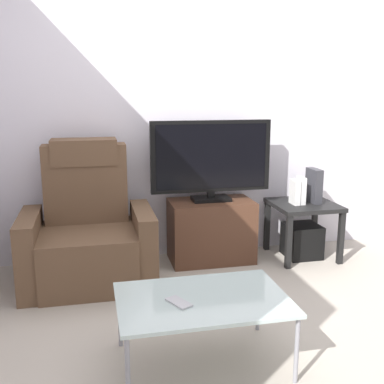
{
  "coord_description": "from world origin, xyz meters",
  "views": [
    {
      "loc": [
        -1.02,
        -2.79,
        1.45
      ],
      "look_at": [
        -0.28,
        0.5,
        0.7
      ],
      "focal_mm": 42.8,
      "sensor_mm": 36.0,
      "label": 1
    }
  ],
  "objects_px": {
    "book_middle": "(301,191)",
    "game_console": "(314,186)",
    "coffee_table": "(202,302)",
    "tv_stand": "(211,231)",
    "cell_phone": "(179,302)",
    "side_table": "(303,212)",
    "subwoofer_box": "(302,241)",
    "television": "(211,159)",
    "book_leftmost": "(295,192)",
    "recliner_armchair": "(88,234)"
  },
  "relations": [
    {
      "from": "recliner_armchair",
      "to": "coffee_table",
      "type": "relative_size",
      "value": 1.2
    },
    {
      "from": "game_console",
      "to": "cell_phone",
      "type": "height_order",
      "value": "game_console"
    },
    {
      "from": "tv_stand",
      "to": "book_leftmost",
      "type": "distance_m",
      "value": 0.79
    },
    {
      "from": "book_middle",
      "to": "side_table",
      "type": "bearing_deg",
      "value": 23.79
    },
    {
      "from": "game_console",
      "to": "coffee_table",
      "type": "xyz_separation_m",
      "value": [
        -1.35,
        -1.41,
        -0.28
      ]
    },
    {
      "from": "tv_stand",
      "to": "television",
      "type": "xyz_separation_m",
      "value": [
        0.0,
        0.02,
        0.62
      ]
    },
    {
      "from": "coffee_table",
      "to": "game_console",
      "type": "bearing_deg",
      "value": 46.3
    },
    {
      "from": "cell_phone",
      "to": "book_leftmost",
      "type": "bearing_deg",
      "value": 21.46
    },
    {
      "from": "recliner_armchair",
      "to": "subwoofer_box",
      "type": "height_order",
      "value": "recliner_armchair"
    },
    {
      "from": "television",
      "to": "recliner_armchair",
      "type": "relative_size",
      "value": 0.95
    },
    {
      "from": "game_console",
      "to": "cell_phone",
      "type": "distance_m",
      "value": 2.09
    },
    {
      "from": "television",
      "to": "book_middle",
      "type": "height_order",
      "value": "television"
    },
    {
      "from": "book_leftmost",
      "to": "television",
      "type": "bearing_deg",
      "value": 170.08
    },
    {
      "from": "television",
      "to": "game_console",
      "type": "height_order",
      "value": "television"
    },
    {
      "from": "tv_stand",
      "to": "recliner_armchair",
      "type": "height_order",
      "value": "recliner_armchair"
    },
    {
      "from": "television",
      "to": "cell_phone",
      "type": "height_order",
      "value": "television"
    },
    {
      "from": "side_table",
      "to": "game_console",
      "type": "relative_size",
      "value": 1.82
    },
    {
      "from": "tv_stand",
      "to": "television",
      "type": "height_order",
      "value": "television"
    },
    {
      "from": "side_table",
      "to": "subwoofer_box",
      "type": "xyz_separation_m",
      "value": [
        0.0,
        -0.0,
        -0.26
      ]
    },
    {
      "from": "television",
      "to": "subwoofer_box",
      "type": "distance_m",
      "value": 1.11
    },
    {
      "from": "game_console",
      "to": "tv_stand",
      "type": "bearing_deg",
      "value": 175.2
    },
    {
      "from": "side_table",
      "to": "subwoofer_box",
      "type": "bearing_deg",
      "value": -45.0
    },
    {
      "from": "television",
      "to": "book_leftmost",
      "type": "relative_size",
      "value": 4.84
    },
    {
      "from": "side_table",
      "to": "cell_phone",
      "type": "xyz_separation_m",
      "value": [
        -1.39,
        -1.44,
        -0.02
      ]
    },
    {
      "from": "subwoofer_box",
      "to": "coffee_table",
      "type": "bearing_deg",
      "value": -131.93
    },
    {
      "from": "subwoofer_box",
      "to": "television",
      "type": "bearing_deg",
      "value": 172.66
    },
    {
      "from": "television",
      "to": "side_table",
      "type": "height_order",
      "value": "television"
    },
    {
      "from": "recliner_armchair",
      "to": "game_console",
      "type": "bearing_deg",
      "value": -6.65
    },
    {
      "from": "television",
      "to": "cell_phone",
      "type": "relative_size",
      "value": 6.83
    },
    {
      "from": "cell_phone",
      "to": "television",
      "type": "bearing_deg",
      "value": 43.23
    },
    {
      "from": "television",
      "to": "book_leftmost",
      "type": "bearing_deg",
      "value": -9.92
    },
    {
      "from": "television",
      "to": "book_leftmost",
      "type": "distance_m",
      "value": 0.78
    },
    {
      "from": "coffee_table",
      "to": "book_middle",
      "type": "bearing_deg",
      "value": 48.7
    },
    {
      "from": "television",
      "to": "cell_phone",
      "type": "bearing_deg",
      "value": -110.55
    },
    {
      "from": "book_middle",
      "to": "game_console",
      "type": "distance_m",
      "value": 0.14
    },
    {
      "from": "game_console",
      "to": "coffee_table",
      "type": "distance_m",
      "value": 1.97
    },
    {
      "from": "recliner_armchair",
      "to": "side_table",
      "type": "height_order",
      "value": "recliner_armchair"
    },
    {
      "from": "television",
      "to": "recliner_armchair",
      "type": "xyz_separation_m",
      "value": [
        -1.03,
        -0.22,
        -0.52
      ]
    },
    {
      "from": "book_middle",
      "to": "coffee_table",
      "type": "relative_size",
      "value": 0.26
    },
    {
      "from": "tv_stand",
      "to": "cell_phone",
      "type": "bearing_deg",
      "value": -110.79
    },
    {
      "from": "cell_phone",
      "to": "side_table",
      "type": "bearing_deg",
      "value": 19.73
    },
    {
      "from": "tv_stand",
      "to": "side_table",
      "type": "relative_size",
      "value": 1.32
    },
    {
      "from": "recliner_armchair",
      "to": "side_table",
      "type": "xyz_separation_m",
      "value": [
        1.85,
        0.11,
        0.04
      ]
    },
    {
      "from": "book_middle",
      "to": "coffee_table",
      "type": "xyz_separation_m",
      "value": [
        -1.21,
        -1.38,
        -0.25
      ]
    },
    {
      "from": "book_middle",
      "to": "book_leftmost",
      "type": "bearing_deg",
      "value": 180.0
    },
    {
      "from": "side_table",
      "to": "book_middle",
      "type": "bearing_deg",
      "value": -156.21
    },
    {
      "from": "coffee_table",
      "to": "cell_phone",
      "type": "bearing_deg",
      "value": -164.14
    },
    {
      "from": "book_leftmost",
      "to": "coffee_table",
      "type": "distance_m",
      "value": 1.82
    },
    {
      "from": "book_middle",
      "to": "game_console",
      "type": "relative_size",
      "value": 0.79
    },
    {
      "from": "book_middle",
      "to": "game_console",
      "type": "bearing_deg",
      "value": 12.5
    }
  ]
}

